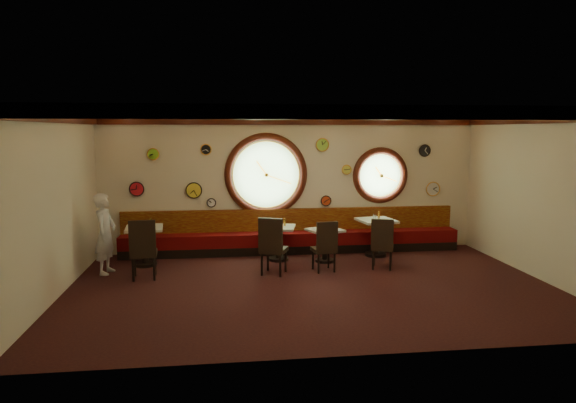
# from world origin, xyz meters

# --- Properties ---
(floor) EXTENTS (9.00, 6.00, 0.00)m
(floor) POSITION_xyz_m (0.00, 0.00, 0.00)
(floor) COLOR black
(floor) RESTS_ON ground
(ceiling) EXTENTS (9.00, 6.00, 0.02)m
(ceiling) POSITION_xyz_m (0.00, 0.00, 3.20)
(ceiling) COLOR #C68738
(ceiling) RESTS_ON wall_back
(wall_back) EXTENTS (9.00, 0.02, 3.20)m
(wall_back) POSITION_xyz_m (0.00, 3.00, 1.60)
(wall_back) COLOR beige
(wall_back) RESTS_ON floor
(wall_front) EXTENTS (9.00, 0.02, 3.20)m
(wall_front) POSITION_xyz_m (0.00, -3.00, 1.60)
(wall_front) COLOR beige
(wall_front) RESTS_ON floor
(wall_left) EXTENTS (0.02, 6.00, 3.20)m
(wall_left) POSITION_xyz_m (-4.50, 0.00, 1.60)
(wall_left) COLOR beige
(wall_left) RESTS_ON floor
(wall_right) EXTENTS (0.02, 6.00, 3.20)m
(wall_right) POSITION_xyz_m (4.50, 0.00, 1.60)
(wall_right) COLOR beige
(wall_right) RESTS_ON floor
(molding_back) EXTENTS (9.00, 0.10, 0.18)m
(molding_back) POSITION_xyz_m (0.00, 2.95, 3.11)
(molding_back) COLOR #3A120A
(molding_back) RESTS_ON wall_back
(molding_front) EXTENTS (9.00, 0.10, 0.18)m
(molding_front) POSITION_xyz_m (0.00, -2.95, 3.11)
(molding_front) COLOR #3A120A
(molding_front) RESTS_ON wall_back
(molding_left) EXTENTS (0.10, 6.00, 0.18)m
(molding_left) POSITION_xyz_m (-4.45, 0.00, 3.11)
(molding_left) COLOR #3A120A
(molding_left) RESTS_ON wall_back
(molding_right) EXTENTS (0.10, 6.00, 0.18)m
(molding_right) POSITION_xyz_m (4.45, 0.00, 3.11)
(molding_right) COLOR #3A120A
(molding_right) RESTS_ON wall_back
(banquette_base) EXTENTS (8.00, 0.55, 0.20)m
(banquette_base) POSITION_xyz_m (0.00, 2.72, 0.10)
(banquette_base) COLOR black
(banquette_base) RESTS_ON floor
(banquette_seat) EXTENTS (8.00, 0.55, 0.30)m
(banquette_seat) POSITION_xyz_m (0.00, 2.72, 0.35)
(banquette_seat) COLOR #530709
(banquette_seat) RESTS_ON banquette_base
(banquette_back) EXTENTS (8.00, 0.10, 0.55)m
(banquette_back) POSITION_xyz_m (0.00, 2.94, 0.75)
(banquette_back) COLOR #5C0F07
(banquette_back) RESTS_ON wall_back
(porthole_left_glass) EXTENTS (1.66, 0.02, 1.66)m
(porthole_left_glass) POSITION_xyz_m (-0.60, 3.00, 1.85)
(porthole_left_glass) COLOR #7DAE68
(porthole_left_glass) RESTS_ON wall_back
(porthole_left_frame) EXTENTS (1.98, 0.18, 1.98)m
(porthole_left_frame) POSITION_xyz_m (-0.60, 2.98, 1.85)
(porthole_left_frame) COLOR #3A120A
(porthole_left_frame) RESTS_ON wall_back
(porthole_left_ring) EXTENTS (1.61, 0.03, 1.61)m
(porthole_left_ring) POSITION_xyz_m (-0.60, 2.95, 1.85)
(porthole_left_ring) COLOR gold
(porthole_left_ring) RESTS_ON wall_back
(porthole_right_glass) EXTENTS (1.10, 0.02, 1.10)m
(porthole_right_glass) POSITION_xyz_m (2.20, 3.00, 1.80)
(porthole_right_glass) COLOR #7DAE68
(porthole_right_glass) RESTS_ON wall_back
(porthole_right_frame) EXTENTS (1.38, 0.18, 1.38)m
(porthole_right_frame) POSITION_xyz_m (2.20, 2.98, 1.80)
(porthole_right_frame) COLOR #3A120A
(porthole_right_frame) RESTS_ON wall_back
(porthole_right_ring) EXTENTS (1.09, 0.03, 1.09)m
(porthole_right_ring) POSITION_xyz_m (2.20, 2.95, 1.80)
(porthole_right_ring) COLOR gold
(porthole_right_ring) RESTS_ON wall_back
(wall_clock_0) EXTENTS (0.34, 0.03, 0.34)m
(wall_clock_0) POSITION_xyz_m (3.55, 2.96, 1.45)
(wall_clock_0) COLOR silver
(wall_clock_0) RESTS_ON wall_back
(wall_clock_1) EXTENTS (0.26, 0.03, 0.26)m
(wall_clock_1) POSITION_xyz_m (-3.20, 2.96, 2.35)
(wall_clock_1) COLOR #87D22A
(wall_clock_1) RESTS_ON wall_back
(wall_clock_2) EXTENTS (0.30, 0.03, 0.30)m
(wall_clock_2) POSITION_xyz_m (0.75, 2.96, 2.55)
(wall_clock_2) COLOR #95D442
(wall_clock_2) RESTS_ON wall_back
(wall_clock_3) EXTENTS (0.28, 0.03, 0.28)m
(wall_clock_3) POSITION_xyz_m (3.30, 2.96, 2.40)
(wall_clock_3) COLOR black
(wall_clock_3) RESTS_ON wall_back
(wall_clock_4) EXTENTS (0.24, 0.03, 0.24)m
(wall_clock_4) POSITION_xyz_m (0.85, 2.96, 1.20)
(wall_clock_4) COLOR #E7461B
(wall_clock_4) RESTS_ON wall_back
(wall_clock_5) EXTENTS (0.20, 0.03, 0.20)m
(wall_clock_5) POSITION_xyz_m (-1.90, 2.96, 1.20)
(wall_clock_5) COLOR white
(wall_clock_5) RESTS_ON wall_back
(wall_clock_6) EXTENTS (0.36, 0.03, 0.36)m
(wall_clock_6) POSITION_xyz_m (-2.30, 2.96, 1.50)
(wall_clock_6) COLOR yellow
(wall_clock_6) RESTS_ON wall_back
(wall_clock_7) EXTENTS (0.24, 0.03, 0.24)m
(wall_clock_7) POSITION_xyz_m (-2.00, 2.96, 2.45)
(wall_clock_7) COLOR black
(wall_clock_7) RESTS_ON wall_back
(wall_clock_8) EXTENTS (0.32, 0.03, 0.32)m
(wall_clock_8) POSITION_xyz_m (-3.60, 2.96, 1.55)
(wall_clock_8) COLOR red
(wall_clock_8) RESTS_ON wall_back
(wall_clock_9) EXTENTS (0.22, 0.03, 0.22)m
(wall_clock_9) POSITION_xyz_m (1.35, 2.96, 1.95)
(wall_clock_9) COLOR gold
(wall_clock_9) RESTS_ON wall_back
(table_a) EXTENTS (0.84, 0.84, 0.84)m
(table_a) POSITION_xyz_m (-3.31, 1.94, 0.53)
(table_a) COLOR black
(table_a) RESTS_ON floor
(table_b) EXTENTS (0.84, 0.84, 0.77)m
(table_b) POSITION_xyz_m (-0.41, 2.03, 0.49)
(table_b) COLOR black
(table_b) RESTS_ON floor
(table_c) EXTENTS (0.88, 0.88, 0.74)m
(table_c) POSITION_xyz_m (0.59, 1.77, 0.46)
(table_c) COLOR black
(table_c) RESTS_ON floor
(table_d) EXTENTS (0.90, 0.90, 0.86)m
(table_d) POSITION_xyz_m (1.88, 2.17, 0.54)
(table_d) COLOR black
(table_d) RESTS_ON floor
(chair_a) EXTENTS (0.54, 0.54, 0.74)m
(chair_a) POSITION_xyz_m (-3.17, 0.84, 0.68)
(chair_a) COLOR black
(chair_a) RESTS_ON floor
(chair_b) EXTENTS (0.65, 0.65, 0.73)m
(chair_b) POSITION_xyz_m (-0.66, 0.85, 0.67)
(chair_b) COLOR black
(chair_b) RESTS_ON floor
(chair_c) EXTENTS (0.51, 0.51, 0.66)m
(chair_c) POSITION_xyz_m (0.44, 0.95, 0.61)
(chair_c) COLOR black
(chair_c) RESTS_ON floor
(chair_d) EXTENTS (0.58, 0.58, 0.67)m
(chair_d) POSITION_xyz_m (1.66, 0.99, 0.62)
(chair_d) COLOR black
(chair_d) RESTS_ON floor
(condiment_a_salt) EXTENTS (0.04, 0.04, 0.10)m
(condiment_a_salt) POSITION_xyz_m (-3.33, 1.96, 0.90)
(condiment_a_salt) COLOR silver
(condiment_a_salt) RESTS_ON table_a
(condiment_b_salt) EXTENTS (0.03, 0.03, 0.09)m
(condiment_b_salt) POSITION_xyz_m (-0.55, 2.05, 0.82)
(condiment_b_salt) COLOR silver
(condiment_b_salt) RESTS_ON table_b
(condiment_c_salt) EXTENTS (0.04, 0.04, 0.10)m
(condiment_c_salt) POSITION_xyz_m (0.47, 1.79, 0.79)
(condiment_c_salt) COLOR silver
(condiment_c_salt) RESTS_ON table_c
(condiment_d_salt) EXTENTS (0.04, 0.04, 0.10)m
(condiment_d_salt) POSITION_xyz_m (1.84, 2.25, 0.91)
(condiment_d_salt) COLOR silver
(condiment_d_salt) RESTS_ON table_d
(condiment_a_pepper) EXTENTS (0.03, 0.03, 0.10)m
(condiment_a_pepper) POSITION_xyz_m (-3.27, 1.90, 0.89)
(condiment_a_pepper) COLOR #BCBCC0
(condiment_a_pepper) RESTS_ON table_a
(condiment_b_pepper) EXTENTS (0.03, 0.03, 0.09)m
(condiment_b_pepper) POSITION_xyz_m (-0.38, 2.04, 0.82)
(condiment_b_pepper) COLOR silver
(condiment_b_pepper) RESTS_ON table_b
(condiment_c_pepper) EXTENTS (0.04, 0.04, 0.10)m
(condiment_c_pepper) POSITION_xyz_m (0.65, 1.71, 0.79)
(condiment_c_pepper) COLOR #BCBCC0
(condiment_c_pepper) RESTS_ON table_c
(condiment_d_pepper) EXTENTS (0.04, 0.04, 0.11)m
(condiment_d_pepper) POSITION_xyz_m (1.85, 2.14, 0.91)
(condiment_d_pepper) COLOR #B8B8BD
(condiment_d_pepper) RESTS_ON table_d
(condiment_a_bottle) EXTENTS (0.05, 0.05, 0.17)m
(condiment_a_bottle) POSITION_xyz_m (-3.18, 2.04, 0.93)
(condiment_a_bottle) COLOR gold
(condiment_a_bottle) RESTS_ON table_a
(condiment_b_bottle) EXTENTS (0.05, 0.05, 0.17)m
(condiment_b_bottle) POSITION_xyz_m (-0.26, 2.08, 0.86)
(condiment_b_bottle) COLOR gold
(condiment_b_bottle) RESTS_ON table_b
(condiment_c_bottle) EXTENTS (0.05, 0.05, 0.15)m
(condiment_c_bottle) POSITION_xyz_m (0.65, 1.84, 0.81)
(condiment_c_bottle) COLOR gold
(condiment_c_bottle) RESTS_ON table_c
(condiment_d_bottle) EXTENTS (0.05, 0.05, 0.17)m
(condiment_d_bottle) POSITION_xyz_m (1.96, 2.27, 0.94)
(condiment_d_bottle) COLOR gold
(condiment_d_bottle) RESTS_ON table_d
(waiter) EXTENTS (0.49, 0.66, 1.64)m
(waiter) POSITION_xyz_m (-4.00, 1.43, 0.82)
(waiter) COLOR silver
(waiter) RESTS_ON floor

